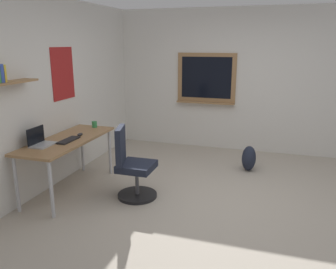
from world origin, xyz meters
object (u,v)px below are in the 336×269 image
object	(u,v)px
laptop	(40,141)
coffee_mug	(94,124)
computer_mouse	(80,134)
desk	(67,144)
office_chair	(132,168)
keyboard	(69,140)
backpack	(249,158)

from	to	relation	value
laptop	coffee_mug	size ratio (longest dim) A/B	3.37
laptop	computer_mouse	distance (m)	0.60
desk	computer_mouse	world-z (taller)	computer_mouse
office_chair	coffee_mug	world-z (taller)	office_chair
computer_mouse	coffee_mug	distance (m)	0.49
office_chair	keyboard	xyz separation A→B (m)	(-0.15, 0.82, 0.34)
laptop	keyboard	bearing A→B (deg)	-38.59
desk	office_chair	bearing A→B (deg)	-85.73
laptop	computer_mouse	size ratio (longest dim) A/B	2.98
laptop	computer_mouse	bearing A→B (deg)	-21.66
office_chair	computer_mouse	world-z (taller)	office_chair
office_chair	computer_mouse	distance (m)	0.90
coffee_mug	backpack	distance (m)	2.48
computer_mouse	backpack	world-z (taller)	computer_mouse
office_chair	coffee_mug	xyz separation A→B (m)	(0.63, 0.87, 0.38)
office_chair	laptop	world-z (taller)	laptop
desk	laptop	distance (m)	0.41
laptop	coffee_mug	xyz separation A→B (m)	(1.05, -0.17, -0.01)
computer_mouse	coffee_mug	world-z (taller)	coffee_mug
desk	computer_mouse	bearing A→B (deg)	-20.66
office_chair	coffee_mug	size ratio (longest dim) A/B	10.33
keyboard	backpack	size ratio (longest dim) A/B	0.93
desk	computer_mouse	size ratio (longest dim) A/B	15.24
keyboard	computer_mouse	size ratio (longest dim) A/B	3.56
coffee_mug	backpack	xyz separation A→B (m)	(0.84, -2.26, -0.59)
desk	backpack	xyz separation A→B (m)	(1.54, -2.28, -0.47)
keyboard	coffee_mug	world-z (taller)	coffee_mug
laptop	backpack	xyz separation A→B (m)	(1.89, -2.43, -0.59)
office_chair	keyboard	world-z (taller)	office_chair
laptop	computer_mouse	xyz separation A→B (m)	(0.56, -0.22, -0.04)
laptop	keyboard	size ratio (longest dim) A/B	0.84
desk	keyboard	distance (m)	0.14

